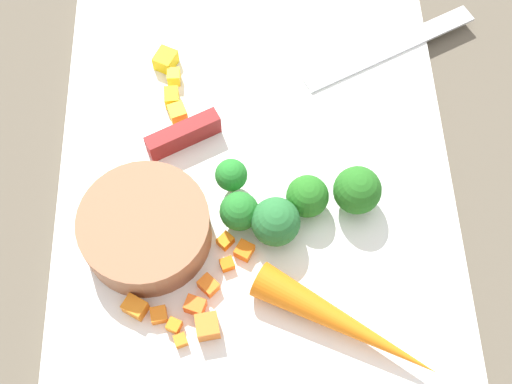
{
  "coord_description": "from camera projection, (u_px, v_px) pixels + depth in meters",
  "views": [
    {
      "loc": [
        0.26,
        -0.01,
        0.56
      ],
      "look_at": [
        0.0,
        0.0,
        0.02
      ],
      "focal_mm": 47.73,
      "sensor_mm": 36.0,
      "label": 1
    }
  ],
  "objects": [
    {
      "name": "broccoli_floret_3",
      "position": [
        239.0,
        212.0,
        0.57
      ],
      "size": [
        0.03,
        0.03,
        0.04
      ],
      "color": "#8DBC5D",
      "rests_on": "cutting_board"
    },
    {
      "name": "carrot_dice_9",
      "position": [
        225.0,
        241.0,
        0.58
      ],
      "size": [
        0.02,
        0.02,
        0.01
      ],
      "primitive_type": "cube",
      "rotation": [
        0.0,
        0.0,
        0.77
      ],
      "color": "orange",
      "rests_on": "cutting_board"
    },
    {
      "name": "cutting_board",
      "position": [
        256.0,
        200.0,
        0.61
      ],
      "size": [
        0.47,
        0.35,
        0.01
      ],
      "primitive_type": "cube",
      "color": "white",
      "rests_on": "ground_plane"
    },
    {
      "name": "carrot_dice_2",
      "position": [
        244.0,
        251.0,
        0.57
      ],
      "size": [
        0.02,
        0.02,
        0.01
      ],
      "primitive_type": "cube",
      "rotation": [
        0.0,
        0.0,
        2.61
      ],
      "color": "orange",
      "rests_on": "cutting_board"
    },
    {
      "name": "carrot_dice_1",
      "position": [
        209.0,
        285.0,
        0.56
      ],
      "size": [
        0.02,
        0.02,
        0.01
      ],
      "primitive_type": "cube",
      "rotation": [
        0.0,
        0.0,
        0.77
      ],
      "color": "orange",
      "rests_on": "cutting_board"
    },
    {
      "name": "broccoli_floret_1",
      "position": [
        357.0,
        191.0,
        0.58
      ],
      "size": [
        0.04,
        0.04,
        0.05
      ],
      "color": "#89AD5D",
      "rests_on": "cutting_board"
    },
    {
      "name": "chef_knife",
      "position": [
        253.0,
        105.0,
        0.63
      ],
      "size": [
        0.17,
        0.33,
        0.02
      ],
      "rotation": [
        0.0,
        0.0,
        2.02
      ],
      "color": "silver",
      "rests_on": "cutting_board"
    },
    {
      "name": "carrot_dice_7",
      "position": [
        135.0,
        307.0,
        0.55
      ],
      "size": [
        0.02,
        0.02,
        0.01
      ],
      "primitive_type": "cube",
      "rotation": [
        0.0,
        0.0,
        1.03
      ],
      "color": "orange",
      "rests_on": "cutting_board"
    },
    {
      "name": "carrot_dice_3",
      "position": [
        207.0,
        326.0,
        0.54
      ],
      "size": [
        0.02,
        0.02,
        0.02
      ],
      "primitive_type": "cube",
      "rotation": [
        0.0,
        0.0,
        1.72
      ],
      "color": "orange",
      "rests_on": "cutting_board"
    },
    {
      "name": "carrot_dice_0",
      "position": [
        181.0,
        341.0,
        0.54
      ],
      "size": [
        0.01,
        0.01,
        0.01
      ],
      "primitive_type": "cube",
      "rotation": [
        0.0,
        0.0,
        0.32
      ],
      "color": "orange",
      "rests_on": "cutting_board"
    },
    {
      "name": "broccoli_floret_2",
      "position": [
        276.0,
        222.0,
        0.57
      ],
      "size": [
        0.04,
        0.04,
        0.04
      ],
      "color": "#8CB362",
      "rests_on": "cutting_board"
    },
    {
      "name": "broccoli_floret_4",
      "position": [
        231.0,
        175.0,
        0.59
      ],
      "size": [
        0.03,
        0.03,
        0.04
      ],
      "color": "#80AA5A",
      "rests_on": "cutting_board"
    },
    {
      "name": "carrot_dice_8",
      "position": [
        195.0,
        306.0,
        0.55
      ],
      "size": [
        0.02,
        0.02,
        0.01
      ],
      "primitive_type": "cube",
      "rotation": [
        0.0,
        0.0,
        1.2
      ],
      "color": "orange",
      "rests_on": "cutting_board"
    },
    {
      "name": "pepper_dice_2",
      "position": [
        166.0,
        60.0,
        0.66
      ],
      "size": [
        0.03,
        0.03,
        0.02
      ],
      "primitive_type": "cube",
      "rotation": [
        0.0,
        0.0,
        1.1
      ],
      "color": "yellow",
      "rests_on": "cutting_board"
    },
    {
      "name": "carrot_dice_5",
      "position": [
        227.0,
        264.0,
        0.57
      ],
      "size": [
        0.01,
        0.01,
        0.01
      ],
      "primitive_type": "cube",
      "rotation": [
        0.0,
        0.0,
        0.32
      ],
      "color": "orange",
      "rests_on": "cutting_board"
    },
    {
      "name": "carrot_dice_6",
      "position": [
        159.0,
        315.0,
        0.55
      ],
      "size": [
        0.01,
        0.01,
        0.01
      ],
      "primitive_type": "cube",
      "rotation": [
        0.0,
        0.0,
        0.17
      ],
      "color": "orange",
      "rests_on": "cutting_board"
    },
    {
      "name": "broccoli_floret_0",
      "position": [
        307.0,
        197.0,
        0.58
      ],
      "size": [
        0.04,
        0.04,
        0.04
      ],
      "color": "#8FBF60",
      "rests_on": "cutting_board"
    },
    {
      "name": "pepper_dice_3",
      "position": [
        172.0,
        98.0,
        0.64
      ],
      "size": [
        0.02,
        0.01,
        0.01
      ],
      "primitive_type": "cube",
      "rotation": [
        0.0,
        0.0,
        0.05
      ],
      "color": "yellow",
      "rests_on": "cutting_board"
    },
    {
      "name": "pepper_dice_1",
      "position": [
        178.0,
        113.0,
        0.63
      ],
      "size": [
        0.02,
        0.02,
        0.01
      ],
      "primitive_type": "cube",
      "rotation": [
        0.0,
        0.0,
        0.34
      ],
      "color": "yellow",
      "rests_on": "cutting_board"
    },
    {
      "name": "carrot_dice_4",
      "position": [
        174.0,
        326.0,
        0.55
      ],
      "size": [
        0.01,
        0.01,
        0.01
      ],
      "primitive_type": "cube",
      "rotation": [
        0.0,
        0.0,
        1.11
      ],
      "color": "orange",
      "rests_on": "cutting_board"
    },
    {
      "name": "whole_carrot",
      "position": [
        345.0,
        324.0,
        0.54
      ],
      "size": [
        0.11,
        0.15,
        0.03
      ],
      "primitive_type": "cone",
      "rotation": [
        1.57,
        0.0,
        2.6
      ],
      "color": "orange",
      "rests_on": "cutting_board"
    },
    {
      "name": "pepper_dice_0",
      "position": [
        174.0,
        77.0,
        0.65
      ],
      "size": [
        0.01,
        0.01,
        0.01
      ],
      "primitive_type": "cube",
      "rotation": [
        0.0,
        0.0,
        1.56
      ],
      "color": "yellow",
      "rests_on": "cutting_board"
    },
    {
      "name": "prep_bowl",
      "position": [
        145.0,
        228.0,
        0.57
      ],
      "size": [
        0.11,
        0.11,
        0.04
      ],
      "primitive_type": "cylinder",
      "color": "#986445",
      "rests_on": "cutting_board"
    },
    {
      "name": "ground_plane",
      "position": [
        256.0,
        203.0,
        0.61
      ],
      "size": [
        4.0,
        4.0,
        0.0
      ],
      "primitive_type": "plane",
      "color": "brown"
    }
  ]
}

